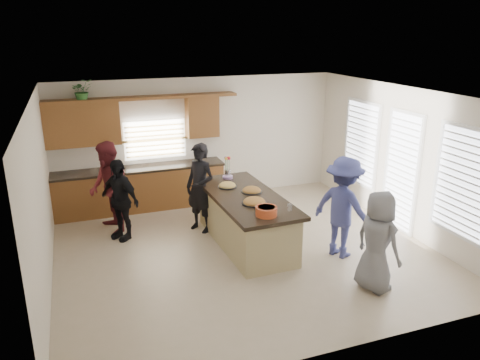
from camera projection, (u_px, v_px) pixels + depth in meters
name	position (u px, v px, depth m)	size (l,w,h in m)	color
floor	(244.00, 250.00, 8.47)	(6.50, 6.50, 0.00)	#C4AE91
room_shell	(244.00, 148.00, 7.88)	(6.52, 6.02, 2.81)	silver
back_cabinetry	(137.00, 169.00, 10.15)	(4.08, 0.66, 2.46)	brown
right_wall_glazing	(403.00, 164.00, 8.98)	(0.06, 4.00, 2.25)	white
island	(246.00, 221.00, 8.60)	(1.24, 2.74, 0.95)	tan
platter_front	(254.00, 202.00, 8.03)	(0.43, 0.43, 0.17)	black
platter_mid	(252.00, 191.00, 8.60)	(0.38, 0.38, 0.16)	black
platter_back	(227.00, 186.00, 8.87)	(0.36, 0.36, 0.14)	black
salad_bowl	(266.00, 211.00, 7.51)	(0.35, 0.35, 0.15)	#D04F26
clear_cup	(290.00, 207.00, 7.72)	(0.08, 0.08, 0.11)	white
plate_stack	(228.00, 177.00, 9.40)	(0.21, 0.21, 0.05)	#B289C8
flower_vase	(228.00, 167.00, 9.38)	(0.14, 0.14, 0.43)	silver
potted_plant	(82.00, 91.00, 9.39)	(0.41, 0.36, 0.46)	#316F2C
woman_left_back	(200.00, 188.00, 9.04)	(0.64, 0.42, 1.76)	black
woman_left_mid	(109.00, 188.00, 8.95)	(0.88, 0.68, 1.81)	maroon
woman_left_front	(120.00, 199.00, 8.72)	(0.92, 0.38, 1.56)	black
woman_right_back	(343.00, 207.00, 8.03)	(1.16, 0.66, 1.79)	#393E7C
woman_right_front	(377.00, 242.00, 6.98)	(0.77, 0.50, 1.58)	slate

